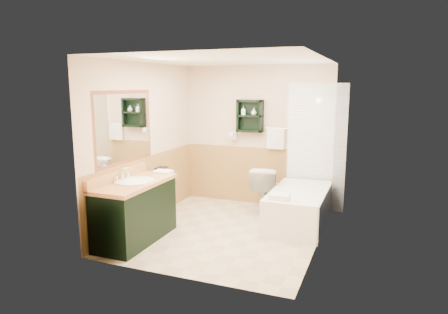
# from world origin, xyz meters

# --- Properties ---
(floor) EXTENTS (3.00, 3.00, 0.00)m
(floor) POSITION_xyz_m (0.00, 0.00, 0.00)
(floor) COLOR beige
(floor) RESTS_ON ground
(back_wall) EXTENTS (2.60, 0.04, 2.40)m
(back_wall) POSITION_xyz_m (0.00, 1.52, 1.20)
(back_wall) COLOR beige
(back_wall) RESTS_ON ground
(left_wall) EXTENTS (0.04, 3.00, 2.40)m
(left_wall) POSITION_xyz_m (-1.32, 0.00, 1.20)
(left_wall) COLOR beige
(left_wall) RESTS_ON ground
(right_wall) EXTENTS (0.04, 3.00, 2.40)m
(right_wall) POSITION_xyz_m (1.32, 0.00, 1.20)
(right_wall) COLOR beige
(right_wall) RESTS_ON ground
(ceiling) EXTENTS (2.60, 3.00, 0.04)m
(ceiling) POSITION_xyz_m (0.00, 0.00, 2.42)
(ceiling) COLOR white
(ceiling) RESTS_ON back_wall
(wainscot_left) EXTENTS (2.98, 2.98, 1.00)m
(wainscot_left) POSITION_xyz_m (-1.29, 0.00, 0.50)
(wainscot_left) COLOR tan
(wainscot_left) RESTS_ON left_wall
(wainscot_back) EXTENTS (2.58, 2.58, 1.00)m
(wainscot_back) POSITION_xyz_m (0.00, 1.49, 0.50)
(wainscot_back) COLOR tan
(wainscot_back) RESTS_ON back_wall
(mirror_frame) EXTENTS (1.30, 1.30, 1.00)m
(mirror_frame) POSITION_xyz_m (-1.27, -0.55, 1.50)
(mirror_frame) COLOR brown
(mirror_frame) RESTS_ON left_wall
(mirror_glass) EXTENTS (1.20, 1.20, 0.90)m
(mirror_glass) POSITION_xyz_m (-1.27, -0.55, 1.50)
(mirror_glass) COLOR white
(mirror_glass) RESTS_ON left_wall
(tile_right) EXTENTS (1.50, 1.50, 2.10)m
(tile_right) POSITION_xyz_m (1.28, 0.75, 1.05)
(tile_right) COLOR white
(tile_right) RESTS_ON right_wall
(tile_back) EXTENTS (0.95, 0.95, 2.10)m
(tile_back) POSITION_xyz_m (1.03, 1.48, 1.05)
(tile_back) COLOR white
(tile_back) RESTS_ON back_wall
(tile_accent) EXTENTS (1.50, 1.50, 0.10)m
(tile_accent) POSITION_xyz_m (1.27, 0.75, 1.90)
(tile_accent) COLOR #12422A
(tile_accent) RESTS_ON right_wall
(wall_shelf) EXTENTS (0.45, 0.15, 0.55)m
(wall_shelf) POSITION_xyz_m (-0.10, 1.41, 1.55)
(wall_shelf) COLOR black
(wall_shelf) RESTS_ON back_wall
(hair_dryer) EXTENTS (0.10, 0.24, 0.18)m
(hair_dryer) POSITION_xyz_m (-0.40, 1.43, 1.20)
(hair_dryer) COLOR white
(hair_dryer) RESTS_ON back_wall
(towel_bar) EXTENTS (0.40, 0.06, 0.40)m
(towel_bar) POSITION_xyz_m (0.35, 1.45, 1.35)
(towel_bar) COLOR white
(towel_bar) RESTS_ON back_wall
(curtain_rod) EXTENTS (0.03, 1.60, 0.03)m
(curtain_rod) POSITION_xyz_m (0.53, 0.75, 2.00)
(curtain_rod) COLOR silver
(curtain_rod) RESTS_ON back_wall
(shower_curtain) EXTENTS (1.05, 1.05, 1.70)m
(shower_curtain) POSITION_xyz_m (0.53, 0.92, 1.15)
(shower_curtain) COLOR beige
(shower_curtain) RESTS_ON curtain_rod
(vanity) EXTENTS (0.59, 1.28, 0.82)m
(vanity) POSITION_xyz_m (-0.99, -0.77, 0.41)
(vanity) COLOR black
(vanity) RESTS_ON ground
(bathtub) EXTENTS (0.79, 1.50, 0.53)m
(bathtub) POSITION_xyz_m (0.93, 0.65, 0.26)
(bathtub) COLOR white
(bathtub) RESTS_ON ground
(toilet) EXTENTS (0.49, 0.79, 0.74)m
(toilet) POSITION_xyz_m (0.28, 1.14, 0.37)
(toilet) COLOR white
(toilet) RESTS_ON ground
(counter_towel) EXTENTS (0.25, 0.20, 0.04)m
(counter_towel) POSITION_xyz_m (-0.89, -0.19, 0.84)
(counter_towel) COLOR white
(counter_towel) RESTS_ON vanity
(vanity_book) EXTENTS (0.16, 0.03, 0.21)m
(vanity_book) POSITION_xyz_m (-1.16, 0.09, 0.92)
(vanity_book) COLOR black
(vanity_book) RESTS_ON vanity
(tub_towel) EXTENTS (0.26, 0.22, 0.07)m
(tub_towel) POSITION_xyz_m (0.75, 0.10, 0.56)
(tub_towel) COLOR white
(tub_towel) RESTS_ON bathtub
(soap_bottle_a) EXTENTS (0.11, 0.16, 0.07)m
(soap_bottle_a) POSITION_xyz_m (-0.22, 1.40, 1.60)
(soap_bottle_a) COLOR white
(soap_bottle_a) RESTS_ON wall_shelf
(soap_bottle_b) EXTENTS (0.12, 0.14, 0.09)m
(soap_bottle_b) POSITION_xyz_m (-0.03, 1.40, 1.61)
(soap_bottle_b) COLOR white
(soap_bottle_b) RESTS_ON wall_shelf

